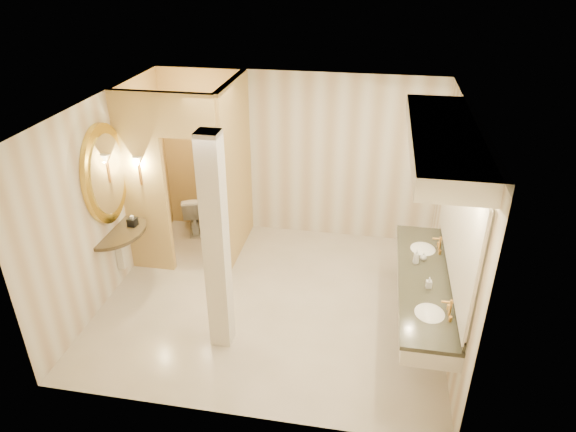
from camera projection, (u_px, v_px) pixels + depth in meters
name	position (u px, v px, depth m)	size (l,w,h in m)	color
floor	(272.00, 299.00, 7.10)	(4.50, 4.50, 0.00)	beige
ceiling	(269.00, 108.00, 5.84)	(4.50, 4.50, 0.00)	white
wall_back	(296.00, 156.00, 8.21)	(4.50, 0.02, 2.70)	silver
wall_front	(226.00, 312.00, 4.73)	(4.50, 0.02, 2.70)	silver
wall_left	(105.00, 200.00, 6.82)	(0.02, 4.00, 2.70)	silver
wall_right	(455.00, 229.00, 6.12)	(0.02, 4.00, 2.70)	silver
toilet_closet	(208.00, 175.00, 7.47)	(1.50, 1.55, 2.70)	tan
wall_sconce	(138.00, 162.00, 6.97)	(0.14, 0.14, 0.42)	gold
vanity	(437.00, 222.00, 5.69)	(0.75, 2.65, 2.09)	silver
console_shelf	(109.00, 199.00, 6.85)	(1.05, 1.05, 1.97)	black
pillar	(216.00, 247.00, 5.76)	(0.25, 0.25, 2.70)	silver
tissue_box	(133.00, 222.00, 7.14)	(0.11, 0.11, 0.11)	black
toilet	(194.00, 213.00, 8.67)	(0.38, 0.67, 0.68)	white
soap_bottle_a	(429.00, 283.00, 5.84)	(0.06, 0.06, 0.14)	beige
soap_bottle_b	(424.00, 256.00, 6.36)	(0.08, 0.08, 0.11)	silver
soap_bottle_c	(416.00, 257.00, 6.27)	(0.08, 0.08, 0.20)	#C6B28C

